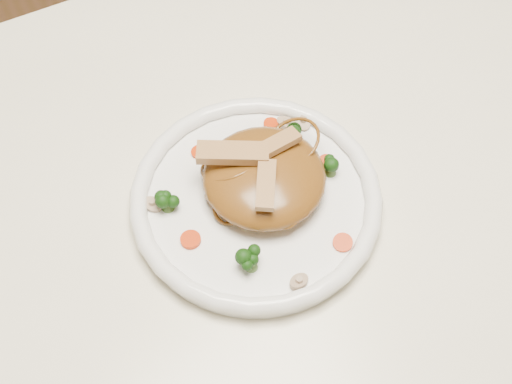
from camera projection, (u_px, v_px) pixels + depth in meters
name	position (u px, v px, depth m)	size (l,w,h in m)	color
ground	(271.00, 379.00, 1.43)	(4.00, 4.00, 0.00)	brown
table	(281.00, 222.00, 0.88)	(1.20, 0.80, 0.75)	white
plate	(256.00, 203.00, 0.77)	(0.28, 0.28, 0.02)	white
noodle_mound	(264.00, 177.00, 0.75)	(0.14, 0.14, 0.04)	brown
chicken_a	(276.00, 145.00, 0.74)	(0.06, 0.02, 0.01)	tan
chicken_b	(233.00, 153.00, 0.74)	(0.08, 0.02, 0.01)	tan
chicken_c	(266.00, 185.00, 0.72)	(0.06, 0.02, 0.01)	tan
broccoli_0	(291.00, 133.00, 0.80)	(0.02, 0.02, 0.03)	#133C0C
broccoli_1	(167.00, 202.00, 0.75)	(0.02, 0.02, 0.03)	#133C0C
broccoli_2	(251.00, 260.00, 0.71)	(0.03, 0.03, 0.03)	#133C0C
broccoli_3	(331.00, 164.00, 0.77)	(0.03, 0.03, 0.03)	#133C0C
carrot_0	(271.00, 124.00, 0.82)	(0.02, 0.02, 0.01)	red
carrot_1	(191.00, 240.00, 0.73)	(0.02, 0.02, 0.01)	red
carrot_2	(326.00, 162.00, 0.79)	(0.02, 0.02, 0.01)	red
carrot_3	(199.00, 152.00, 0.80)	(0.02, 0.02, 0.01)	red
carrot_4	(343.00, 243.00, 0.73)	(0.02, 0.02, 0.01)	red
mushroom_0	(299.00, 282.00, 0.71)	(0.02, 0.02, 0.01)	tan
mushroom_1	(303.00, 121.00, 0.82)	(0.03, 0.03, 0.01)	tan
mushroom_2	(153.00, 204.00, 0.76)	(0.02, 0.02, 0.01)	tan
mushroom_3	(286.00, 124.00, 0.82)	(0.03, 0.03, 0.01)	tan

